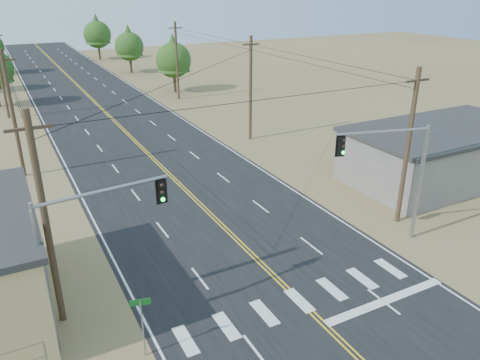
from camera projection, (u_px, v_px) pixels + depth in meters
road at (156, 162)px, 40.94m from camera, size 15.00×200.00×0.02m
building_right at (442, 154)px, 36.92m from camera, size 15.00×8.00×4.00m
utility_pole_left_near at (46, 222)px, 19.76m from camera, size 1.80×0.30×10.00m
utility_pole_left_mid at (13, 114)px, 36.08m from camera, size 1.80×0.30×10.00m
utility_pole_left_far at (1, 74)px, 52.39m from camera, size 1.80×0.30×10.00m
utility_pole_right_near at (408, 147)px, 28.79m from camera, size 1.80×0.30×10.00m
utility_pole_right_mid at (251, 88)px, 45.10m from camera, size 1.80×0.30×10.00m
utility_pole_right_far at (177, 60)px, 61.42m from camera, size 1.80×0.30×10.00m
signal_mast_left at (82, 244)px, 18.89m from camera, size 5.60×0.80×6.95m
signal_mast_right at (398, 166)px, 26.59m from camera, size 5.44×1.65×7.15m
street_sign at (142, 318)px, 18.91m from camera, size 0.82×0.26×2.84m
tree_right_near at (173, 57)px, 65.55m from camera, size 4.91×4.91×8.18m
tree_right_mid at (129, 43)px, 80.21m from camera, size 4.88×4.88×8.13m
tree_right_far at (97, 32)px, 94.34m from camera, size 5.40×5.40×9.00m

